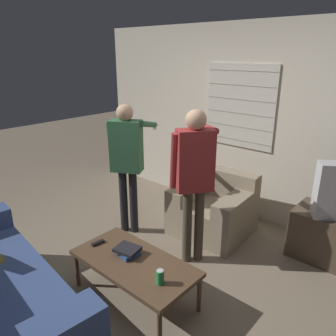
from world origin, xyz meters
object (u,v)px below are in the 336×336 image
book_stack (128,251)px  spare_remote (98,243)px  soda_can (160,277)px  coffee_table (134,264)px  person_left_standing (127,155)px  person_right_standing (194,170)px  armchair_beige (214,209)px

book_stack → spare_remote: book_stack is taller
spare_remote → soda_can: bearing=4.4°
coffee_table → person_left_standing: 1.41m
coffee_table → person_right_standing: 1.09m
soda_can → spare_remote: (-0.85, 0.02, -0.05)m
person_left_standing → person_right_standing: size_ratio=0.97×
armchair_beige → person_left_standing: (-0.81, -0.70, 0.71)m
coffee_table → spare_remote: size_ratio=8.77×
person_left_standing → spare_remote: 1.16m
armchair_beige → coffee_table: 1.51m
armchair_beige → person_left_standing: person_left_standing is taller
soda_can → spare_remote: 0.85m
spare_remote → book_stack: bearing=17.8°
coffee_table → book_stack: size_ratio=4.72×
person_left_standing → coffee_table: bearing=-69.2°
person_left_standing → soda_can: (1.34, -0.88, -0.56)m
armchair_beige → soda_can: 1.67m
armchair_beige → book_stack: armchair_beige is taller
coffee_table → soda_can: 0.40m
person_right_standing → soda_can: (0.36, -0.91, -0.59)m
coffee_table → person_left_standing: size_ratio=0.72×
spare_remote → person_right_standing: bearing=66.9°
person_left_standing → book_stack: (0.84, -0.78, -0.58)m
coffee_table → person_left_standing: (-0.96, 0.81, 0.65)m
book_stack → spare_remote: bearing=-168.2°
spare_remote → coffee_table: bearing=11.4°
coffee_table → spare_remote: (-0.47, -0.04, 0.05)m
soda_can → spare_remote: size_ratio=0.94×
armchair_beige → person_right_standing: person_right_standing is taller
person_right_standing → spare_remote: (-0.49, -0.88, -0.64)m
armchair_beige → book_stack: 1.48m
armchair_beige → spare_remote: size_ratio=7.00×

